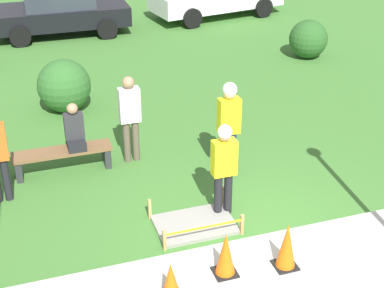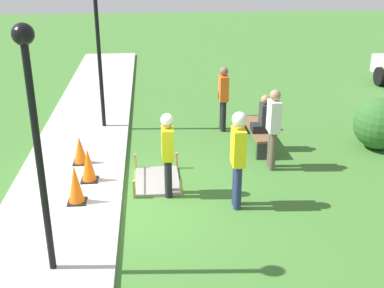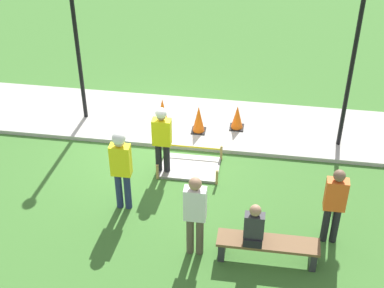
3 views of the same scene
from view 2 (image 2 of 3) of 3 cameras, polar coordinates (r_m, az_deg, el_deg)
ground_plane at (r=9.22m, az=-8.33°, el=-7.19°), size 60.00×60.00×0.00m
sidewalk at (r=9.34m, az=-15.21°, el=-7.05°), size 28.00×2.22×0.10m
wet_concrete_patch at (r=10.00m, az=-4.17°, el=-4.33°), size 1.35×0.95×0.37m
traffic_cone_near_patch at (r=10.78m, az=-13.13°, el=-0.72°), size 0.34×0.34×0.62m
traffic_cone_far_patch at (r=9.91m, az=-12.19°, el=-2.46°), size 0.34×0.34×0.70m
traffic_cone_sidewalk_edge at (r=9.11m, az=-13.64°, el=-4.68°), size 0.34×0.34×0.74m
park_bench at (r=11.83m, az=7.76°, el=1.37°), size 1.87×0.44×0.47m
person_seated_on_bench at (r=11.43m, az=8.43°, el=3.14°), size 0.36×0.44×0.89m
worker_supervisor at (r=8.64m, az=5.50°, el=-0.85°), size 0.40×0.27×1.86m
worker_assistant at (r=9.09m, az=-2.91°, el=-0.52°), size 0.40×0.24×1.68m
bystander_in_orange_shirt at (r=12.58m, az=3.74°, el=5.80°), size 0.40×0.22×1.70m
bystander_in_gray_shirt at (r=10.38m, az=9.62°, el=2.28°), size 0.40×0.23×1.78m
lamppost_near at (r=6.58m, az=-18.26°, el=3.11°), size 0.28×0.28×3.55m
lamppost_far at (r=12.45m, az=-11.21°, el=13.89°), size 0.28×0.28×4.14m
shrub_rounded_near at (r=12.31m, az=21.36°, el=2.25°), size 1.24×1.24×1.24m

